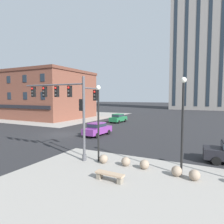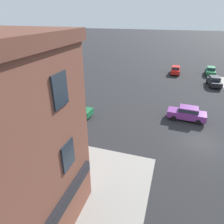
# 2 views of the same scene
# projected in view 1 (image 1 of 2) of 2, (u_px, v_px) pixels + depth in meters

# --- Properties ---
(ground_plane) EXTENTS (320.00, 320.00, 0.00)m
(ground_plane) POSITION_uv_depth(u_px,v_px,m) (62.00, 134.00, 26.52)
(ground_plane) COLOR #262628
(sidewalk_far_corner) EXTENTS (32.00, 32.00, 0.02)m
(sidewalk_far_corner) POSITION_uv_depth(u_px,v_px,m) (54.00, 116.00, 53.29)
(sidewalk_far_corner) COLOR gray
(sidewalk_far_corner) RESTS_ON ground
(traffic_signal_main) EXTENTS (6.24, 2.09, 6.51)m
(traffic_signal_main) POSITION_uv_depth(u_px,v_px,m) (69.00, 103.00, 16.06)
(traffic_signal_main) COLOR #4C4C51
(traffic_signal_main) RESTS_ON ground
(bollard_sphere_curb_a) EXTENTS (0.65, 0.65, 0.65)m
(bollard_sphere_curb_a) POSITION_uv_depth(u_px,v_px,m) (104.00, 159.00, 14.98)
(bollard_sphere_curb_a) COLOR gray
(bollard_sphere_curb_a) RESTS_ON ground
(bollard_sphere_curb_b) EXTENTS (0.65, 0.65, 0.65)m
(bollard_sphere_curb_b) POSITION_uv_depth(u_px,v_px,m) (126.00, 161.00, 14.36)
(bollard_sphere_curb_b) COLOR gray
(bollard_sphere_curb_b) RESTS_ON ground
(bollard_sphere_curb_c) EXTENTS (0.65, 0.65, 0.65)m
(bollard_sphere_curb_c) POSITION_uv_depth(u_px,v_px,m) (144.00, 164.00, 13.75)
(bollard_sphere_curb_c) COLOR gray
(bollard_sphere_curb_c) RESTS_ON ground
(bollard_sphere_curb_d) EXTENTS (0.65, 0.65, 0.65)m
(bollard_sphere_curb_d) POSITION_uv_depth(u_px,v_px,m) (177.00, 171.00, 12.51)
(bollard_sphere_curb_d) COLOR gray
(bollard_sphere_curb_d) RESTS_ON ground
(bollard_sphere_curb_e) EXTENTS (0.65, 0.65, 0.65)m
(bollard_sphere_curb_e) POSITION_uv_depth(u_px,v_px,m) (195.00, 175.00, 11.86)
(bollard_sphere_curb_e) COLOR gray
(bollard_sphere_curb_e) RESTS_ON ground
(bench_near_signal) EXTENTS (1.82, 0.57, 0.49)m
(bench_near_signal) POSITION_uv_depth(u_px,v_px,m) (110.00, 176.00, 11.79)
(bench_near_signal) COLOR tan
(bench_near_signal) RESTS_ON ground
(street_lamp_corner_near) EXTENTS (0.36, 0.36, 5.83)m
(street_lamp_corner_near) POSITION_uv_depth(u_px,v_px,m) (98.00, 115.00, 15.11)
(street_lamp_corner_near) COLOR black
(street_lamp_corner_near) RESTS_ON ground
(street_lamp_mid_sidewalk) EXTENTS (0.36, 0.36, 6.18)m
(street_lamp_mid_sidewalk) POSITION_uv_depth(u_px,v_px,m) (183.00, 115.00, 12.50)
(street_lamp_mid_sidewalk) COLOR black
(street_lamp_mid_sidewalk) RESTS_ON ground
(car_main_southbound_far) EXTENTS (2.10, 4.50, 1.68)m
(car_main_southbound_far) POSITION_uv_depth(u_px,v_px,m) (97.00, 129.00, 25.59)
(car_main_southbound_far) COLOR #7A3389
(car_main_southbound_far) RESTS_ON ground
(car_parked_curb) EXTENTS (2.08, 4.50, 1.68)m
(car_parked_curb) POSITION_uv_depth(u_px,v_px,m) (118.00, 118.00, 38.85)
(car_parked_curb) COLOR #1E6B3D
(car_parked_curb) RESTS_ON ground
(storefront_block_near_corner) EXTENTS (19.88, 16.11, 10.96)m
(storefront_block_near_corner) POSITION_uv_depth(u_px,v_px,m) (45.00, 95.00, 48.62)
(storefront_block_near_corner) COLOR brown
(storefront_block_near_corner) RESTS_ON ground
(residential_tower_skyline_right) EXTENTS (20.33, 15.07, 76.20)m
(residential_tower_skyline_right) POSITION_uv_depth(u_px,v_px,m) (200.00, 13.00, 79.02)
(residential_tower_skyline_right) COLOR gray
(residential_tower_skyline_right) RESTS_ON ground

